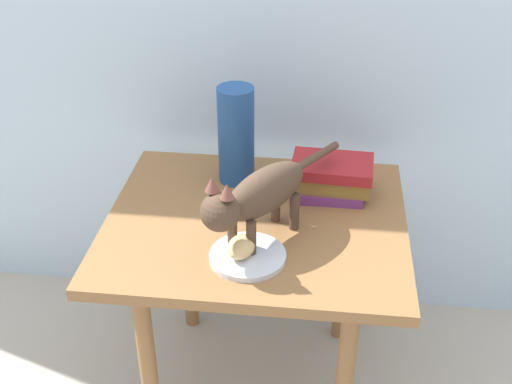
{
  "coord_description": "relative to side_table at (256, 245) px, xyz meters",
  "views": [
    {
      "loc": [
        0.16,
        -1.37,
        1.54
      ],
      "look_at": [
        0.0,
        0.0,
        0.69
      ],
      "focal_mm": 45.69,
      "sensor_mm": 36.0,
      "label": 1
    }
  ],
  "objects": [
    {
      "name": "side_table",
      "position": [
        0.0,
        0.0,
        0.0
      ],
      "size": [
        0.76,
        0.65,
        0.61
      ],
      "color": "olive",
      "rests_on": "ground"
    },
    {
      "name": "ground_plane",
      "position": [
        0.0,
        0.0,
        -0.52
      ],
      "size": [
        6.0,
        6.0,
        0.0
      ],
      "primitive_type": "plane",
      "color": "#B2A899"
    },
    {
      "name": "cat",
      "position": [
        0.01,
        -0.1,
        0.22
      ],
      "size": [
        0.3,
        0.41,
        0.23
      ],
      "color": "#4C3828",
      "rests_on": "side_table"
    },
    {
      "name": "book_stack",
      "position": [
        0.19,
        0.14,
        0.14
      ],
      "size": [
        0.22,
        0.15,
        0.1
      ],
      "color": "#72337A",
      "rests_on": "side_table"
    },
    {
      "name": "green_vase",
      "position": [
        -0.08,
        0.19,
        0.22
      ],
      "size": [
        0.1,
        0.1,
        0.27
      ],
      "primitive_type": "cylinder",
      "color": "navy",
      "rests_on": "side_table"
    },
    {
      "name": "plate",
      "position": [
        -0.0,
        -0.17,
        0.09
      ],
      "size": [
        0.18,
        0.18,
        0.01
      ],
      "primitive_type": "cylinder",
      "color": "silver",
      "rests_on": "side_table"
    },
    {
      "name": "bread_roll",
      "position": [
        -0.01,
        -0.18,
        0.12
      ],
      "size": [
        0.08,
        0.09,
        0.05
      ],
      "primitive_type": "ellipsoid",
      "rotation": [
        0.0,
        0.0,
        1.29
      ],
      "color": "#E0BC7A",
      "rests_on": "plate"
    }
  ]
}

